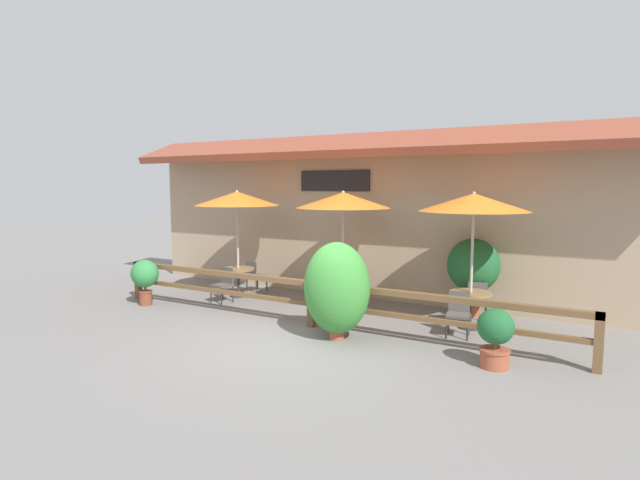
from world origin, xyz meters
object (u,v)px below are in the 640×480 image
Objects in this scene: chair_near_wallside at (255,274)px; dining_table_near at (238,274)px; chair_middle_wallside at (352,285)px; potted_plant_entrance_palm at (337,288)px; patio_umbrella_far at (474,203)px; chair_far_streetside at (458,312)px; chair_middle_streetside at (333,295)px; patio_umbrella_near at (237,199)px; dining_table_far at (471,299)px; potted_plant_tall_tropical at (473,267)px; chair_far_wallside at (477,299)px; patio_umbrella_middle at (343,200)px; potted_plant_broad_leaf at (145,276)px; dining_table_middle at (343,285)px; chair_near_streetside at (224,283)px; potted_plant_corner_fern at (495,335)px.

dining_table_near is at bearing 99.37° from chair_near_wallside.
potted_plant_entrance_palm is at bearing 121.68° from chair_middle_wallside.
patio_umbrella_far reaches higher than chair_far_streetside.
chair_middle_streetside is (3.05, -1.20, 0.00)m from chair_near_wallside.
patio_umbrella_near is 1.50× the size of potted_plant_entrance_palm.
chair_far_streetside is at bearing 166.52° from chair_middle_wallside.
dining_table_far is (-0.00, 0.00, -1.95)m from patio_umbrella_far.
chair_middle_streetside is at bearing -9.73° from dining_table_near.
potted_plant_tall_tropical is at bearing 43.61° from chair_middle_streetside.
chair_far_wallside is (-0.01, 0.67, -0.12)m from dining_table_far.
potted_plant_broad_leaf is at bearing -155.74° from patio_umbrella_middle.
potted_plant_tall_tropical reaches higher than dining_table_far.
patio_umbrella_middle is 1.95m from dining_table_middle.
dining_table_far is (3.00, -0.69, 0.12)m from chair_middle_wallside.
potted_plant_tall_tropical reaches higher than dining_table_middle.
dining_table_near is 0.30× the size of patio_umbrella_far.
dining_table_far is 0.48× the size of potted_plant_tall_tropical.
potted_plant_broad_leaf reaches higher than chair_middle_wallside.
potted_plant_broad_leaf is (-1.43, -1.19, 0.23)m from chair_near_streetside.
chair_near_wallside is 5.98m from chair_far_streetside.
patio_umbrella_far reaches higher than potted_plant_broad_leaf.
chair_near_streetside is 0.46× the size of potted_plant_entrance_palm.
potted_plant_broad_leaf reaches higher than potted_plant_corner_fern.
potted_plant_broad_leaf is (-4.35, -1.96, -1.84)m from patio_umbrella_middle.
patio_umbrella_near is 3.31× the size of dining_table_far.
chair_middle_streetside is at bearing 168.19° from chair_far_streetside.
dining_table_middle is at bearing 110.41° from chair_middle_streetside.
chair_middle_streetside is 1.00× the size of chair_far_streetside.
dining_table_far is at bearing -79.38° from potted_plant_tall_tropical.
chair_far_wallside is at bearing -168.19° from chair_near_wallside.
chair_middle_streetside is 3.10m from chair_far_wallside.
potted_plant_entrance_palm reaches higher than dining_table_far.
dining_table_middle is at bearing 114.21° from potted_plant_entrance_palm.
patio_umbrella_far reaches higher than chair_far_wallside.
dining_table_far is (5.91, -0.65, 0.12)m from chair_near_wallside.
patio_umbrella_middle is (3.00, 0.10, 0.00)m from patio_umbrella_near.
dining_table_middle is 0.98× the size of chair_far_wallside.
patio_umbrella_near is 3.26× the size of chair_far_streetside.
patio_umbrella_middle reaches higher than potted_plant_entrance_palm.
chair_near_streetside is at bearing -0.54° from chair_far_wallside.
chair_middle_wallside is 2.89m from potted_plant_tall_tropical.
chair_near_wallside reaches higher than dining_table_middle.
potted_plant_corner_fern is at bearing 94.07° from chair_far_wallside.
chair_far_wallside is at bearing 11.48° from patio_umbrella_middle.
dining_table_near is 0.30× the size of patio_umbrella_middle.
patio_umbrella_far is at bearing 0.22° from patio_umbrella_near.
chair_far_streetside is (5.86, -0.64, -0.12)m from dining_table_near.
potted_plant_entrance_palm is at bearing 157.57° from chair_near_wallside.
potted_plant_broad_leaf reaches higher than dining_table_near.
potted_plant_entrance_palm is 1.66× the size of potted_plant_broad_leaf.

